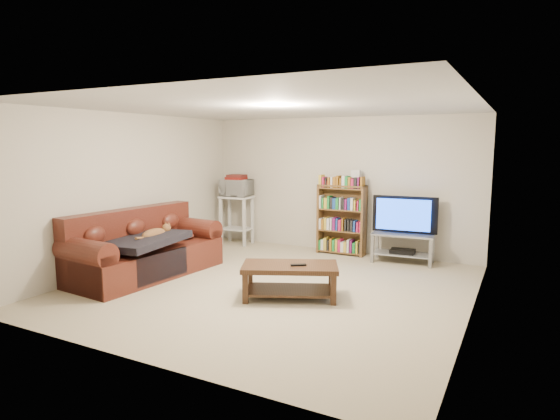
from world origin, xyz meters
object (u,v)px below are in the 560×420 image
Objects in this scene: tv_stand at (403,243)px; coffee_table at (290,275)px; bookshelf at (341,219)px; sofa at (143,252)px.

coffee_table is at bearing -113.30° from tv_stand.
bookshelf reaches higher than tv_stand.
coffee_table is 1.32× the size of tv_stand.
sofa is 3.40m from bookshelf.
tv_stand is at bearing -7.33° from bookshelf.
bookshelf reaches higher than sofa.
coffee_table is 2.59m from tv_stand.
sofa is 4.10m from tv_stand.
sofa is 1.92× the size of bookshelf.
bookshelf is (-0.27, 2.58, 0.33)m from coffee_table.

